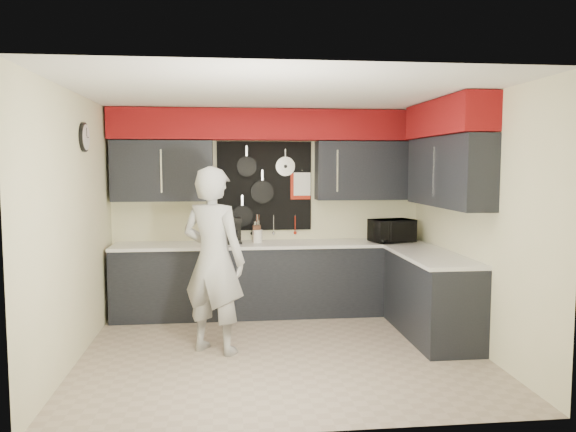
{
  "coord_description": "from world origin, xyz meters",
  "views": [
    {
      "loc": [
        -0.56,
        -5.54,
        1.9
      ],
      "look_at": [
        0.12,
        0.5,
        1.34
      ],
      "focal_mm": 35.0,
      "sensor_mm": 36.0,
      "label": 1
    }
  ],
  "objects": [
    {
      "name": "knife_block",
      "position": [
        -0.17,
        1.5,
        1.03
      ],
      "size": [
        0.1,
        0.1,
        0.22
      ],
      "primitive_type": "cube",
      "rotation": [
        0.0,
        0.0,
        0.0
      ],
      "color": "#3A2112",
      "rests_on": "base_cabinets"
    },
    {
      "name": "coffee_maker",
      "position": [
        -0.46,
        1.46,
        1.09
      ],
      "size": [
        0.2,
        0.24,
        0.32
      ],
      "rotation": [
        0.0,
        0.0,
        0.12
      ],
      "color": "black",
      "rests_on": "base_cabinets"
    },
    {
      "name": "right_wall_assembly",
      "position": [
        1.85,
        0.26,
        1.94
      ],
      "size": [
        0.36,
        3.5,
        2.6
      ],
      "color": "#F3ECBC",
      "rests_on": "ground"
    },
    {
      "name": "person",
      "position": [
        -0.68,
        0.08,
        0.94
      ],
      "size": [
        0.82,
        0.74,
        1.89
      ],
      "primitive_type": "imported",
      "rotation": [
        0.0,
        0.0,
        2.61
      ],
      "color": "#9D9D9B",
      "rests_on": "ground"
    },
    {
      "name": "ground",
      "position": [
        0.0,
        0.0,
        0.0
      ],
      "size": [
        4.0,
        4.0,
        0.0
      ],
      "primitive_type": "plane",
      "color": "tan",
      "rests_on": "ground"
    },
    {
      "name": "utensil_crock",
      "position": [
        -0.16,
        1.49,
        1.0
      ],
      "size": [
        0.13,
        0.13,
        0.16
      ],
      "primitive_type": "cylinder",
      "color": "white",
      "rests_on": "base_cabinets"
    },
    {
      "name": "microwave",
      "position": [
        1.54,
        1.35,
        1.06
      ],
      "size": [
        0.59,
        0.47,
        0.29
      ],
      "primitive_type": "imported",
      "rotation": [
        0.0,
        0.0,
        0.25
      ],
      "color": "black",
      "rests_on": "base_cabinets"
    },
    {
      "name": "left_wall_assembly",
      "position": [
        -1.99,
        0.02,
        1.33
      ],
      "size": [
        0.05,
        3.5,
        2.6
      ],
      "color": "#F3ECBC",
      "rests_on": "ground"
    },
    {
      "name": "base_cabinets",
      "position": [
        0.49,
        1.13,
        0.46
      ],
      "size": [
        3.95,
        2.2,
        0.92
      ],
      "color": "black",
      "rests_on": "ground"
    },
    {
      "name": "back_wall_assembly",
      "position": [
        0.01,
        1.6,
        2.01
      ],
      "size": [
        4.0,
        0.36,
        2.6
      ],
      "color": "#F3ECBC",
      "rests_on": "ground"
    }
  ]
}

